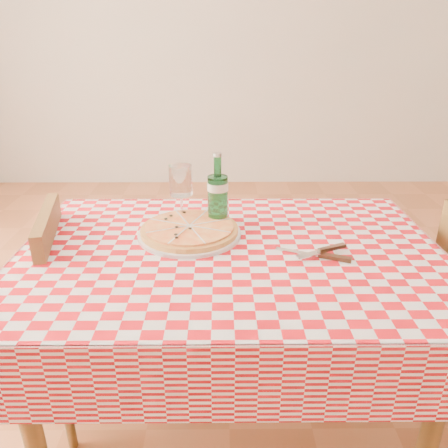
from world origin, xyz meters
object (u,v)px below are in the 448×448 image
object	(u,v)px
wine_glass	(181,194)
dining_table	(230,277)
pizza_plate	(189,229)
water_bottle	(218,190)
chair_far	(33,311)

from	to	relation	value
wine_glass	dining_table	bearing A→B (deg)	-54.11
pizza_plate	water_bottle	size ratio (longest dim) A/B	1.33
dining_table	water_bottle	size ratio (longest dim) A/B	4.70
pizza_plate	wine_glass	bearing A→B (deg)	105.26
chair_far	dining_table	bearing A→B (deg)	161.58
chair_far	water_bottle	distance (m)	0.77
chair_far	pizza_plate	world-z (taller)	chair_far
chair_far	wine_glass	bearing A→B (deg)	-175.36
chair_far	water_bottle	world-z (taller)	water_bottle
chair_far	water_bottle	size ratio (longest dim) A/B	3.31
dining_table	chair_far	xyz separation A→B (m)	(-0.68, 0.07, -0.18)
dining_table	water_bottle	bearing A→B (deg)	101.93
water_bottle	chair_far	bearing A→B (deg)	-169.76
pizza_plate	wine_glass	distance (m)	0.15
chair_far	wine_glass	xyz separation A→B (m)	(0.52, 0.16, 0.38)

